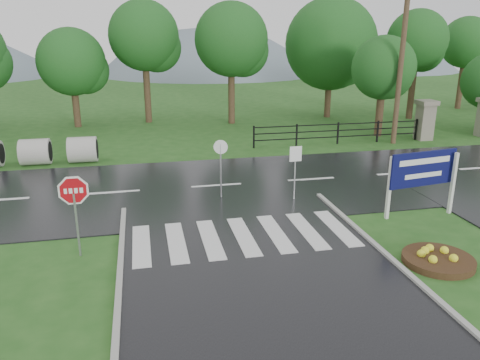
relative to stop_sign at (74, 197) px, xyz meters
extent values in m
plane|color=#24551C|center=(4.65, -4.80, -1.71)|extent=(120.00, 120.00, 0.00)
cube|color=black|center=(4.65, 5.20, -1.71)|extent=(90.00, 8.00, 0.04)
cube|color=silver|center=(1.65, 0.20, -1.65)|extent=(0.50, 2.80, 0.02)
cube|color=silver|center=(2.65, 0.20, -1.65)|extent=(0.50, 2.80, 0.02)
cube|color=silver|center=(3.65, 0.20, -1.65)|extent=(0.50, 2.80, 0.02)
cube|color=silver|center=(4.65, 0.20, -1.65)|extent=(0.50, 2.80, 0.02)
cube|color=silver|center=(5.65, 0.20, -1.65)|extent=(0.50, 2.80, 0.02)
cube|color=silver|center=(6.65, 0.20, -1.65)|extent=(0.50, 2.80, 0.02)
cube|color=silver|center=(7.65, 0.20, -1.65)|extent=(0.50, 2.80, 0.02)
cube|color=gray|center=(17.65, 11.20, -0.71)|extent=(0.80, 0.80, 2.00)
cube|color=#6B6659|center=(17.65, 11.20, 0.41)|extent=(1.00, 1.00, 0.24)
cube|color=black|center=(12.40, 11.20, -1.31)|extent=(9.50, 0.05, 0.05)
cube|color=black|center=(12.40, 11.20, -0.96)|extent=(9.50, 0.05, 0.05)
cube|color=black|center=(12.40, 11.20, -0.61)|extent=(9.50, 0.05, 0.05)
cube|color=black|center=(7.65, 11.20, -1.11)|extent=(0.08, 0.08, 1.20)
cube|color=black|center=(17.15, 11.20, -1.11)|extent=(0.08, 0.08, 1.20)
sphere|color=slate|center=(12.65, 60.20, -18.99)|extent=(48.00, 48.00, 48.00)
sphere|color=slate|center=(40.65, 60.20, -14.67)|extent=(36.00, 36.00, 36.00)
cylinder|color=#9E9B93|center=(-3.01, 10.20, -1.11)|extent=(1.30, 1.20, 1.20)
cylinder|color=#9E9B93|center=(-0.91, 10.20, -1.11)|extent=(1.30, 1.20, 1.20)
cube|color=#939399|center=(0.00, 0.00, -0.81)|extent=(0.05, 0.05, 1.80)
cylinder|color=white|center=(0.00, 0.01, 0.18)|extent=(1.08, 0.04, 1.08)
cylinder|color=#A40B13|center=(0.00, 0.00, 0.18)|extent=(0.94, 0.05, 0.94)
cube|color=silver|center=(9.60, 0.70, -0.65)|extent=(0.12, 0.12, 2.12)
cube|color=silver|center=(11.93, 0.70, -0.65)|extent=(0.12, 0.12, 2.12)
cube|color=#0B0D47|center=(10.77, 0.70, -0.07)|extent=(2.52, 0.44, 1.16)
cube|color=white|center=(10.77, 0.67, 0.19)|extent=(1.99, 0.31, 0.19)
cube|color=white|center=(10.77, 0.67, -0.28)|extent=(1.47, 0.23, 0.16)
cylinder|color=#332111|center=(9.36, -2.47, -1.62)|extent=(1.86, 1.86, 0.19)
cube|color=#939399|center=(7.17, 3.04, -0.76)|extent=(0.04, 0.04, 1.90)
cube|color=white|center=(7.17, 3.02, 0.04)|extent=(0.45, 0.04, 0.55)
cylinder|color=#939399|center=(4.60, 3.80, -0.68)|extent=(0.06, 0.06, 2.06)
cylinder|color=white|center=(4.60, 3.78, 0.24)|extent=(0.50, 0.16, 0.51)
cylinder|color=#473523|center=(15.50, 10.70, 2.42)|extent=(0.28, 0.28, 8.26)
cylinder|color=#3D2B1C|center=(15.61, 12.70, -0.06)|extent=(0.47, 0.47, 3.30)
sphere|color=#174D1B|center=(15.61, 12.70, 2.25)|extent=(3.62, 3.62, 3.62)
camera|label=1|loc=(1.86, -12.32, 4.16)|focal=35.00mm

